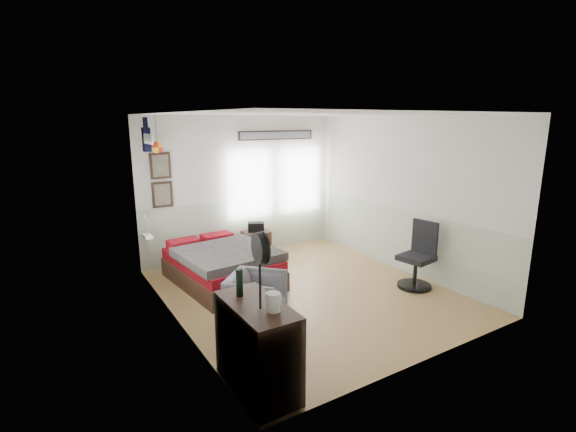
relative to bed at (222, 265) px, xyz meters
name	(u,v)px	position (x,y,z in m)	size (l,w,h in m)	color
ground_plane	(307,292)	(0.96, -1.05, -0.30)	(4.00, 4.50, 0.01)	olive
room_shell	(297,189)	(0.88, -0.86, 1.31)	(4.02, 4.52, 2.71)	silver
wall_decor	(190,151)	(-0.14, 0.91, 1.80)	(3.55, 1.32, 1.44)	#322017
bed	(222,265)	(0.00, 0.00, 0.00)	(1.52, 2.03, 0.61)	black
dresser	(257,346)	(-0.78, -2.75, 0.15)	(0.48, 1.00, 0.90)	black
armchair	(256,297)	(-0.13, -1.46, 0.03)	(0.69, 0.71, 0.65)	#504E59
nightstand	(256,243)	(1.12, 0.97, -0.05)	(0.49, 0.39, 0.49)	black
task_chair	(418,261)	(2.59, -1.77, 0.14)	(0.54, 0.54, 1.06)	black
kettle	(273,302)	(-0.72, -2.96, 0.69)	(0.16, 0.13, 0.18)	silver
bottle	(239,283)	(-0.84, -2.49, 0.74)	(0.07, 0.07, 0.28)	black
stand_fan	(260,249)	(-0.78, -2.85, 1.18)	(0.11, 0.30, 0.74)	black
black_bag	(256,227)	(1.12, 0.97, 0.28)	(0.31, 0.20, 0.18)	black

